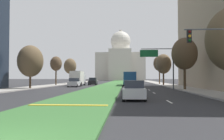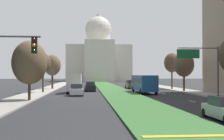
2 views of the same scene
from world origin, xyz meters
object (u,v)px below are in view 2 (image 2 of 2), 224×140
sedan_midblock (76,90)px  city_bus (144,82)px  overhead_guide_sign (203,62)px  street_tree_left_distant (52,65)px  capitol_building (98,58)px  street_tree_left_mid (29,63)px  street_tree_right_distant (172,63)px  sedan_far_horizon (131,85)px  sedan_distant (90,87)px  box_truck_delivery (74,83)px  street_tree_left_far (43,63)px  street_tree_right_far (184,64)px

sedan_midblock → city_bus: size_ratio=0.39×
overhead_guide_sign → street_tree_left_distant: (-21.25, 28.41, 0.34)m
capitol_building → street_tree_left_mid: bearing=-96.4°
overhead_guide_sign → street_tree_right_distant: bearing=82.6°
street_tree_left_distant → sedan_far_horizon: street_tree_left_distant is taller
sedan_distant → sedan_far_horizon: 14.07m
box_truck_delivery → city_bus: bearing=-2.9°
sedan_distant → city_bus: (8.84, -5.76, 0.94)m
sedan_distant → street_tree_left_far: bearing=-151.7°
street_tree_right_distant → sedan_midblock: (-18.91, -16.99, -4.68)m
overhead_guide_sign → street_tree_right_distant: size_ratio=0.87×
street_tree_left_far → street_tree_left_distant: size_ratio=0.92×
street_tree_right_distant → street_tree_right_far: bearing=-92.4°
capitol_building → sedan_far_horizon: bearing=-86.6°
street_tree_left_far → capitol_building: bearing=82.1°
capitol_building → sedan_midblock: bearing=-93.9°
overhead_guide_sign → box_truck_delivery: bearing=137.6°
overhead_guide_sign → sedan_midblock: 18.26m
street_tree_left_far → box_truck_delivery: 6.25m
street_tree_right_far → box_truck_delivery: street_tree_right_far is taller
street_tree_left_far → street_tree_left_distant: street_tree_left_distant is taller
street_tree_left_distant → street_tree_right_distant: (24.60, -2.69, 0.51)m
street_tree_right_far → sedan_midblock: bearing=-157.1°
box_truck_delivery → city_bus: size_ratio=0.58×
capitol_building → street_tree_right_distant: size_ratio=4.11×
street_tree_right_distant → sedan_distant: bearing=-161.0°
sedan_far_horizon → city_bus: bearing=-90.7°
capitol_building → street_tree_left_distant: (-12.30, -76.58, -5.58)m
street_tree_left_mid → street_tree_left_far: bearing=92.6°
sedan_midblock → street_tree_left_far: bearing=129.8°
street_tree_left_distant → street_tree_left_mid: bearing=-88.8°
capitol_building → city_bus: bearing=-87.3°
street_tree_left_mid → sedan_midblock: bearing=60.1°
street_tree_left_mid → street_tree_right_far: 28.95m
street_tree_left_distant → city_bus: street_tree_left_distant is taller
street_tree_left_distant → sedan_distant: 12.20m
street_tree_right_far → street_tree_right_distant: size_ratio=0.94×
capitol_building → box_truck_delivery: size_ratio=4.82×
street_tree_left_mid → sedan_midblock: (5.10, 8.88, -3.66)m
capitol_building → sedan_midblock: size_ratio=7.14×
sedan_distant → box_truck_delivery: bearing=-116.7°
street_tree_left_far → sedan_far_horizon: bearing=41.6°
city_bus → overhead_guide_sign: bearing=-71.7°
city_bus → street_tree_right_distant: bearing=55.2°
overhead_guide_sign → sedan_far_horizon: size_ratio=1.41×
street_tree_right_far → sedan_far_horizon: size_ratio=1.53×
street_tree_left_mid → city_bus: street_tree_left_mid is taller
overhead_guide_sign → street_tree_left_mid: street_tree_left_mid is taller
sedan_far_horizon → city_bus: city_bus is taller
overhead_guide_sign → street_tree_left_far: size_ratio=0.98×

